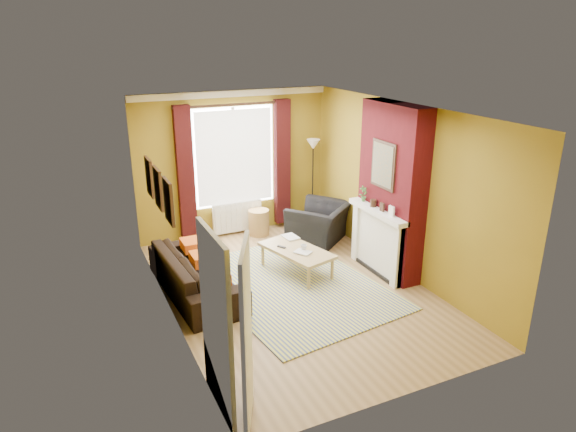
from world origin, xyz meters
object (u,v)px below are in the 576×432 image
object	(u,v)px
sofa	(195,273)
coffee_table	(296,251)
wicker_stool	(259,222)
floor_lamp	(313,158)
armchair	(319,223)

from	to	relation	value
sofa	coffee_table	world-z (taller)	sofa
wicker_stool	sofa	bearing A→B (deg)	-134.14
coffee_table	wicker_stool	distance (m)	1.87
sofa	coffee_table	size ratio (longest dim) A/B	1.58
sofa	floor_lamp	world-z (taller)	floor_lamp
floor_lamp	sofa	bearing A→B (deg)	-148.28
wicker_stool	armchair	bearing A→B (deg)	-40.73
sofa	wicker_stool	size ratio (longest dim) A/B	4.37
floor_lamp	coffee_table	bearing A→B (deg)	-124.11
sofa	wicker_stool	xyz separation A→B (m)	(1.78, 1.84, -0.07)
floor_lamp	armchair	bearing A→B (deg)	-108.23
coffee_table	floor_lamp	bearing A→B (deg)	40.43
armchair	coffee_table	world-z (taller)	armchair
armchair	wicker_stool	size ratio (longest dim) A/B	2.19
sofa	armchair	distance (m)	2.90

